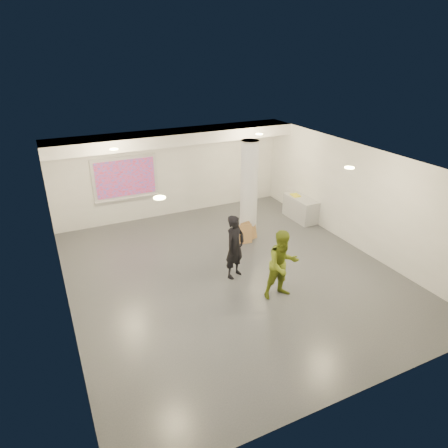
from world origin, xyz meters
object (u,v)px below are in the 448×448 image
credenza (300,208)px  man (282,265)px  column (249,190)px  woman (235,247)px  projection_screen (125,178)px

credenza → man: bearing=-131.4°
man → column: bearing=77.5°
credenza → woman: (-3.69, -2.31, 0.45)m
woman → column: bearing=27.9°
credenza → woman: 4.37m
projection_screen → woman: projection_screen is taller
column → projection_screen: size_ratio=1.43×
credenza → man: (-3.10, -3.59, 0.46)m
credenza → man: 4.76m
projection_screen → man: projection_screen is taller
projection_screen → credenza: (5.32, -2.31, -1.14)m
projection_screen → credenza: projection_screen is taller
column → woman: 2.54m
woman → man: man is taller
credenza → projection_screen: bearing=155.9°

